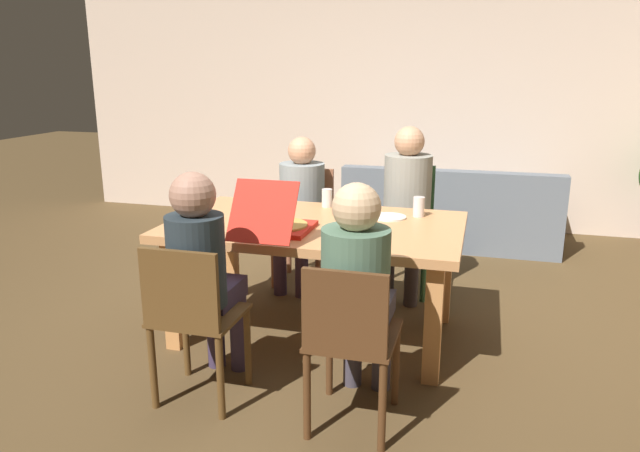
% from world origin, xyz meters
% --- Properties ---
extents(ground_plane, '(20.00, 20.00, 0.00)m').
position_xyz_m(ground_plane, '(0.00, 0.00, 0.00)').
color(ground_plane, '#513C22').
extents(back_wall, '(7.35, 0.12, 2.74)m').
position_xyz_m(back_wall, '(0.00, 3.04, 1.37)').
color(back_wall, beige).
rests_on(back_wall, ground).
extents(dining_table, '(1.80, 1.09, 0.75)m').
position_xyz_m(dining_table, '(0.00, 0.00, 0.65)').
color(dining_table, tan).
rests_on(dining_table, ground).
extents(chair_0, '(0.40, 0.46, 0.85)m').
position_xyz_m(chair_0, '(0.45, -0.99, 0.49)').
color(chair_0, '#513119').
rests_on(chair_0, ground).
extents(person_0, '(0.32, 0.54, 1.19)m').
position_xyz_m(person_0, '(0.45, -0.83, 0.70)').
color(person_0, '#403A44').
rests_on(person_0, ground).
extents(chair_1, '(0.38, 0.44, 0.95)m').
position_xyz_m(chair_1, '(0.45, 1.01, 0.51)').
color(chair_1, '#32633A').
rests_on(chair_1, ground).
extents(person_1, '(0.35, 0.51, 1.26)m').
position_xyz_m(person_1, '(0.45, 0.87, 0.74)').
color(person_1, '#393336').
rests_on(person_1, ground).
extents(chair_2, '(0.42, 0.40, 0.86)m').
position_xyz_m(chair_2, '(-0.36, -0.97, 0.49)').
color(chair_2, brown).
rests_on(chair_2, ground).
extents(person_2, '(0.29, 0.51, 1.20)m').
position_xyz_m(person_2, '(-0.36, -0.82, 0.70)').
color(person_2, '#3B2E47').
rests_on(person_2, ground).
extents(chair_3, '(0.42, 0.43, 0.89)m').
position_xyz_m(chair_3, '(-0.36, 0.97, 0.49)').
color(chair_3, '#95593B').
rests_on(chair_3, ground).
extents(person_3, '(0.35, 0.53, 1.17)m').
position_xyz_m(person_3, '(-0.36, 0.83, 0.69)').
color(person_3, '#3F2C43').
rests_on(person_3, ground).
extents(pizza_box_0, '(0.37, 0.57, 0.34)m').
position_xyz_m(pizza_box_0, '(-0.15, -0.27, 0.79)').
color(pizza_box_0, red).
rests_on(pizza_box_0, dining_table).
extents(plate_0, '(0.25, 0.25, 0.03)m').
position_xyz_m(plate_0, '(0.15, 0.37, 0.75)').
color(plate_0, white).
rests_on(plate_0, dining_table).
extents(plate_1, '(0.21, 0.21, 0.01)m').
position_xyz_m(plate_1, '(0.42, 0.24, 0.75)').
color(plate_1, white).
rests_on(plate_1, dining_table).
extents(drinking_glass_0, '(0.07, 0.07, 0.12)m').
position_xyz_m(drinking_glass_0, '(-0.04, 0.43, 0.81)').
color(drinking_glass_0, silver).
rests_on(drinking_glass_0, dining_table).
extents(drinking_glass_1, '(0.07, 0.07, 0.13)m').
position_xyz_m(drinking_glass_1, '(0.60, 0.33, 0.81)').
color(drinking_glass_1, silver).
rests_on(drinking_glass_1, dining_table).
extents(couch, '(2.01, 0.84, 0.77)m').
position_xyz_m(couch, '(0.70, 2.32, 0.28)').
color(couch, slate).
rests_on(couch, ground).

